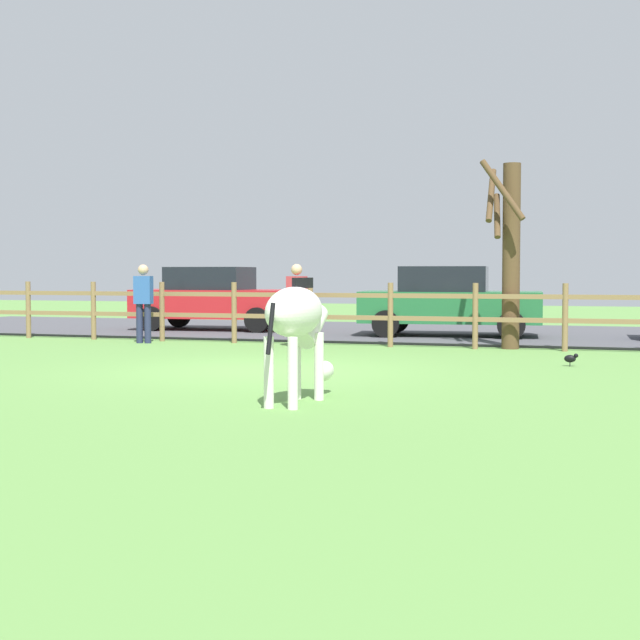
% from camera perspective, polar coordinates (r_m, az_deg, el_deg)
% --- Properties ---
extents(ground_plane, '(60.00, 60.00, 0.00)m').
position_cam_1_polar(ground_plane, '(14.26, -3.42, -3.05)').
color(ground_plane, '#5B8C42').
extents(parking_asphalt, '(28.00, 7.40, 0.05)m').
position_cam_1_polar(parking_asphalt, '(23.13, 5.06, -0.73)').
color(parking_asphalt, '#47474C').
rests_on(parking_asphalt, ground_plane).
extents(paddock_fence, '(21.88, 0.11, 1.27)m').
position_cam_1_polar(paddock_fence, '(18.97, 1.80, 0.59)').
color(paddock_fence, olive).
rests_on(paddock_fence, ground_plane).
extents(bare_tree, '(0.92, 1.03, 3.62)m').
position_cam_1_polar(bare_tree, '(18.58, 11.33, 4.15)').
color(bare_tree, '#513A23').
rests_on(bare_tree, ground_plane).
extents(zebra, '(0.53, 1.94, 1.41)m').
position_cam_1_polar(zebra, '(10.62, -1.37, -0.06)').
color(zebra, white).
rests_on(zebra, ground_plane).
extents(crow_on_grass, '(0.21, 0.10, 0.20)m').
position_cam_1_polar(crow_on_grass, '(15.37, 14.85, -2.24)').
color(crow_on_grass, black).
rests_on(crow_on_grass, ground_plane).
extents(parked_car_red, '(4.10, 2.10, 1.56)m').
position_cam_1_polar(parked_car_red, '(23.70, -6.36, 1.33)').
color(parked_car_red, red).
rests_on(parked_car_red, parking_asphalt).
extents(parked_car_green, '(4.15, 2.21, 1.56)m').
position_cam_1_polar(parked_car_green, '(21.46, 7.77, 1.17)').
color(parked_car_green, '#236B38').
rests_on(parked_car_green, parking_asphalt).
extents(visitor_left_of_tree, '(0.39, 0.26, 1.64)m').
position_cam_1_polar(visitor_left_of_tree, '(20.05, -10.57, 1.21)').
color(visitor_left_of_tree, '#232847').
rests_on(visitor_left_of_tree, ground_plane).
extents(visitor_right_of_tree, '(0.40, 0.30, 1.64)m').
position_cam_1_polar(visitor_right_of_tree, '(18.57, -1.41, 1.13)').
color(visitor_right_of_tree, '#232847').
rests_on(visitor_right_of_tree, ground_plane).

